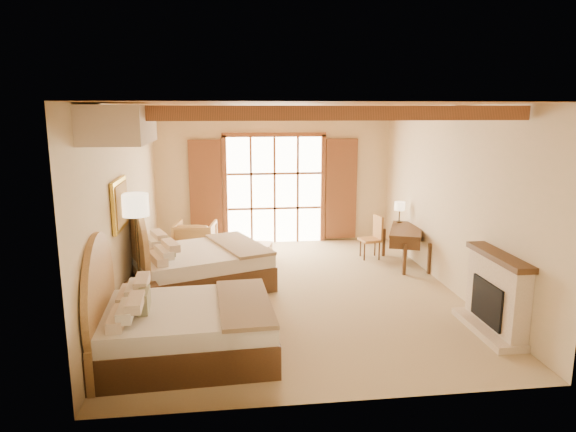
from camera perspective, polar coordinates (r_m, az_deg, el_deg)
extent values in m
plane|color=tan|center=(9.08, 0.69, -8.36)|extent=(7.00, 7.00, 0.00)
plane|color=beige|center=(12.10, -1.54, 4.53)|extent=(5.50, 0.00, 5.50)
plane|color=beige|center=(8.73, -17.48, 1.16)|extent=(0.00, 7.00, 7.00)
plane|color=beige|center=(9.43, 17.51, 1.92)|extent=(0.00, 7.00, 7.00)
plane|color=#B07237|center=(8.53, 0.74, 12.27)|extent=(7.00, 7.00, 0.00)
cube|color=white|center=(12.11, -1.51, 2.86)|extent=(2.20, 0.02, 2.50)
cube|color=brown|center=(12.03, -9.11, 2.66)|extent=(0.75, 0.06, 2.40)
cube|color=brown|center=(12.34, 5.93, 2.97)|extent=(0.75, 0.06, 2.40)
cube|color=beige|center=(7.90, 22.18, -8.15)|extent=(0.25, 1.30, 1.10)
cube|color=black|center=(7.90, 21.68, -8.88)|extent=(0.18, 0.80, 0.60)
cube|color=beige|center=(8.04, 21.33, -11.57)|extent=(0.45, 1.40, 0.10)
cube|color=#4E3218|center=(7.73, 22.44, -4.17)|extent=(0.30, 1.40, 0.08)
cube|color=gold|center=(7.97, -18.20, 1.25)|extent=(0.05, 0.95, 0.75)
cube|color=gold|center=(7.97, -17.99, 1.25)|extent=(0.02, 0.82, 0.62)
cube|color=beige|center=(6.57, -18.25, 9.66)|extent=(0.70, 1.40, 0.45)
cube|color=#4E3218|center=(6.91, -11.14, -13.37)|extent=(2.27, 1.76, 0.43)
cube|color=white|center=(6.78, -11.25, -10.83)|extent=(2.23, 1.73, 0.24)
cube|color=#8F705B|center=(6.71, -4.84, -9.68)|extent=(0.74, 1.72, 0.05)
cube|color=gray|center=(6.75, -15.70, -8.91)|extent=(0.15, 0.46, 0.26)
cube|color=#4E3218|center=(9.33, -9.87, -6.54)|extent=(2.74, 2.42, 0.44)
cube|color=white|center=(9.23, -9.95, -4.51)|extent=(2.69, 2.37, 0.24)
cube|color=#8F705B|center=(9.18, -5.14, -3.59)|extent=(1.26, 1.88, 0.06)
cube|color=gray|center=(9.20, -13.29, -3.04)|extent=(0.29, 0.48, 0.27)
cube|color=#4E3218|center=(8.23, -15.91, -9.01)|extent=(0.57, 0.57, 0.54)
cylinder|color=#332816|center=(8.46, -15.95, -10.27)|extent=(0.27, 0.27, 0.03)
cylinder|color=#332816|center=(8.19, -16.27, -4.95)|extent=(0.04, 0.04, 1.61)
cylinder|color=#FFE6B8|center=(7.99, -16.64, 1.19)|extent=(0.40, 0.40, 0.33)
imported|color=#B08449|center=(11.21, -10.24, -2.56)|extent=(0.94, 0.96, 0.77)
cube|color=tan|center=(10.86, -3.20, -3.99)|extent=(0.59, 0.59, 0.36)
cube|color=#4E3218|center=(10.68, 13.00, -1.48)|extent=(1.08, 1.53, 0.05)
cube|color=#4E3218|center=(10.71, 12.97, -2.16)|extent=(1.04, 1.48, 0.22)
cube|color=#A76341|center=(11.06, 9.10, -2.63)|extent=(0.46, 0.46, 0.05)
cube|color=#A76341|center=(11.05, 10.03, -1.25)|extent=(0.11, 0.40, 0.49)
cylinder|color=#332816|center=(11.23, 12.23, -0.62)|extent=(0.13, 0.13, 0.02)
cylinder|color=#332816|center=(11.20, 12.27, 0.16)|extent=(0.03, 0.03, 0.31)
cylinder|color=#FFE6B8|center=(11.16, 12.31, 1.10)|extent=(0.22, 0.22, 0.18)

